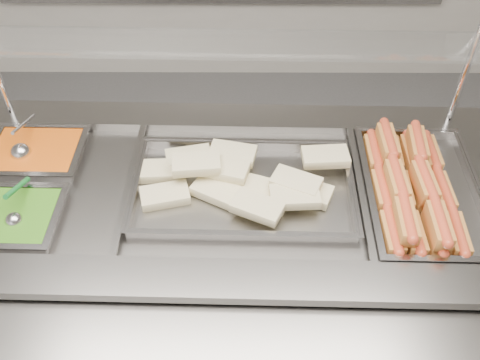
{
  "coord_description": "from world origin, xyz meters",
  "views": [
    {
      "loc": [
        0.15,
        -0.97,
        2.35
      ],
      "look_at": [
        0.14,
        0.33,
        1.02
      ],
      "focal_mm": 40.0,
      "sensor_mm": 36.0,
      "label": 1
    }
  ],
  "objects_px": {
    "pan_wraps": "(243,191)",
    "serving_spoon": "(15,215)",
    "pan_hotdogs": "(420,197)",
    "sneeze_guard": "(225,46)",
    "ladle": "(21,151)",
    "steam_counter": "(227,268)"
  },
  "relations": [
    {
      "from": "pan_hotdogs",
      "to": "ladle",
      "type": "xyz_separation_m",
      "value": [
        -1.45,
        0.18,
        0.05
      ]
    },
    {
      "from": "pan_wraps",
      "to": "pan_hotdogs",
      "type": "bearing_deg",
      "value": -1.22
    },
    {
      "from": "pan_wraps",
      "to": "serving_spoon",
      "type": "height_order",
      "value": "serving_spoon"
    },
    {
      "from": "steam_counter",
      "to": "serving_spoon",
      "type": "xyz_separation_m",
      "value": [
        -0.69,
        -0.15,
        0.51
      ]
    },
    {
      "from": "sneeze_guard",
      "to": "ladle",
      "type": "bearing_deg",
      "value": -173.9
    },
    {
      "from": "steam_counter",
      "to": "pan_hotdogs",
      "type": "distance_m",
      "value": 0.83
    },
    {
      "from": "pan_wraps",
      "to": "serving_spoon",
      "type": "relative_size",
      "value": 3.75
    },
    {
      "from": "ladle",
      "to": "pan_wraps",
      "type": "bearing_deg",
      "value": -11.16
    },
    {
      "from": "pan_wraps",
      "to": "sneeze_guard",
      "type": "bearing_deg",
      "value": 104.13
    },
    {
      "from": "steam_counter",
      "to": "ladle",
      "type": "xyz_separation_m",
      "value": [
        -0.76,
        0.16,
        0.51
      ]
    },
    {
      "from": "pan_hotdogs",
      "to": "pan_wraps",
      "type": "xyz_separation_m",
      "value": [
        -0.63,
        0.01,
        0.02
      ]
    },
    {
      "from": "steam_counter",
      "to": "pan_hotdogs",
      "type": "xyz_separation_m",
      "value": [
        0.69,
        -0.01,
        0.45
      ]
    },
    {
      "from": "pan_hotdogs",
      "to": "steam_counter",
      "type": "bearing_deg",
      "value": 178.78
    },
    {
      "from": "sneeze_guard",
      "to": "ladle",
      "type": "height_order",
      "value": "sneeze_guard"
    },
    {
      "from": "sneeze_guard",
      "to": "pan_hotdogs",
      "type": "height_order",
      "value": "sneeze_guard"
    },
    {
      "from": "ladle",
      "to": "pan_hotdogs",
      "type": "bearing_deg",
      "value": -6.91
    },
    {
      "from": "serving_spoon",
      "to": "pan_hotdogs",
      "type": "bearing_deg",
      "value": 5.67
    },
    {
      "from": "steam_counter",
      "to": "pan_wraps",
      "type": "bearing_deg",
      "value": -1.22
    },
    {
      "from": "sneeze_guard",
      "to": "pan_wraps",
      "type": "distance_m",
      "value": 0.5
    },
    {
      "from": "pan_hotdogs",
      "to": "ladle",
      "type": "distance_m",
      "value": 1.47
    },
    {
      "from": "pan_wraps",
      "to": "serving_spoon",
      "type": "xyz_separation_m",
      "value": [
        -0.75,
        -0.15,
        0.04
      ]
    },
    {
      "from": "pan_hotdogs",
      "to": "pan_wraps",
      "type": "distance_m",
      "value": 0.63
    }
  ]
}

